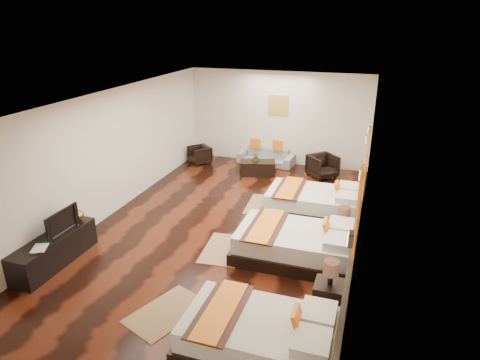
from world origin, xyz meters
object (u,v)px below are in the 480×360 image
(nightstand_a, at_px, (329,294))
(armchair_right, at_px, (323,166))
(tv_console, at_px, (54,250))
(figurine, at_px, (76,213))
(book, at_px, (32,249))
(bed_near, at_px, (262,335))
(bed_far, at_px, (315,202))
(tv, at_px, (59,222))
(armchair_left, at_px, (200,155))
(sofa, at_px, (266,157))
(bed_mid, at_px, (298,244))
(table_plant, at_px, (256,157))
(coffee_table, at_px, (258,168))
(nightstand_b, at_px, (342,232))

(nightstand_a, height_order, armchair_right, nightstand_a)
(tv_console, distance_m, figurine, 0.80)
(nightstand_a, height_order, book, nightstand_a)
(book, relative_size, figurine, 1.01)
(bed_near, relative_size, bed_far, 0.97)
(tv_console, bearing_deg, tv, 73.82)
(nightstand_a, bearing_deg, armchair_left, 128.58)
(sofa, bearing_deg, bed_far, -51.75)
(tv_console, height_order, armchair_left, armchair_left)
(bed_mid, height_order, armchair_left, bed_mid)
(tv_console, relative_size, tv, 2.21)
(sofa, bearing_deg, tv_console, -103.51)
(bed_near, distance_m, nightstand_a, 1.37)
(bed_mid, distance_m, table_plant, 4.58)
(sofa, bearing_deg, armchair_right, -12.75)
(bed_near, bearing_deg, armchair_right, 91.34)
(book, relative_size, table_plant, 1.21)
(bed_far, relative_size, sofa, 1.27)
(tv_console, bearing_deg, coffee_table, 68.65)
(tv_console, xyz_separation_m, sofa, (2.23, 6.64, -0.02))
(bed_mid, xyz_separation_m, nightstand_a, (0.75, -1.38, 0.01))
(armchair_left, bearing_deg, bed_mid, -8.36)
(book, distance_m, coffee_table, 6.58)
(tv_console, height_order, tv, tv)
(nightstand_a, relative_size, figurine, 2.81)
(bed_near, distance_m, table_plant, 6.94)
(bed_near, height_order, bed_far, bed_far)
(tv_console, height_order, book, book)
(sofa, relative_size, table_plant, 6.53)
(bed_mid, relative_size, table_plant, 8.66)
(armchair_right, distance_m, table_plant, 1.89)
(tv, distance_m, armchair_left, 5.94)
(bed_near, xyz_separation_m, tv, (-4.15, 1.11, 0.51))
(nightstand_b, relative_size, coffee_table, 0.86)
(tv_console, xyz_separation_m, book, (0.00, -0.47, 0.29))
(nightstand_b, height_order, tv, tv)
(tv_console, relative_size, sofa, 1.05)
(nightstand_a, relative_size, book, 2.79)
(bed_mid, distance_m, armchair_left, 5.98)
(bed_mid, bearing_deg, bed_far, 90.04)
(tv, relative_size, armchair_right, 1.12)
(book, bearing_deg, nightstand_a, 7.78)
(bed_near, distance_m, tv, 4.32)
(nightstand_b, distance_m, tv, 5.36)
(bed_far, bearing_deg, table_plant, 134.26)
(bed_near, distance_m, tv_console, 4.30)
(tv_console, distance_m, coffee_table, 6.12)
(bed_far, distance_m, figurine, 5.15)
(bed_near, distance_m, book, 4.23)
(nightstand_a, xyz_separation_m, armchair_right, (-0.91, 5.86, 0.02))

